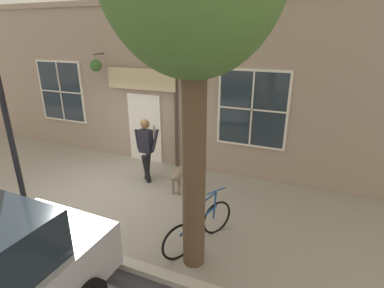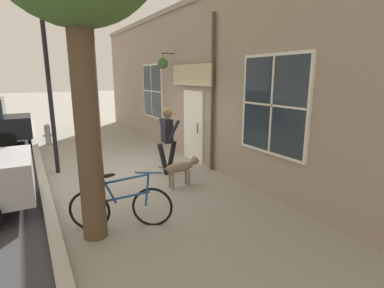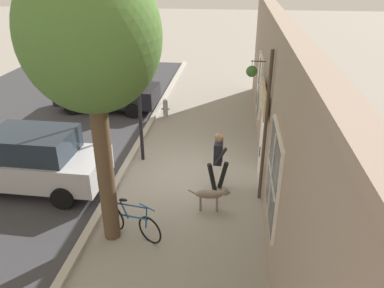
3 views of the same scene
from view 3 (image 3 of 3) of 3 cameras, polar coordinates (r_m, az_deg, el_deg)
name	(u,v)px [view 3 (image 3 of 3)]	position (r m, az deg, el deg)	size (l,w,h in m)	color
ground_plane	(188,175)	(11.47, -0.69, -4.73)	(90.00, 90.00, 0.00)	gray
curb_and_road	(8,164)	(13.44, -26.27, -2.68)	(10.10, 28.00, 0.12)	#B2ADA3
storefront_facade	(272,106)	(10.45, 12.14, 5.71)	(0.95, 18.00, 4.67)	gray
pedestrian_walking	(218,156)	(10.31, 4.03, -1.88)	(0.61, 0.57, 1.74)	black
dog_on_leash	(211,195)	(9.74, 2.95, -7.71)	(1.12, 0.29, 0.68)	#7F6B5B
street_tree_by_curb	(91,41)	(7.46, -15.12, 14.98)	(2.71, 2.44, 6.14)	brown
leaning_bicycle	(131,222)	(9.06, -9.22, -11.61)	(1.59, 0.78, 1.00)	black
parked_car_nearest_curb	(109,90)	(16.74, -12.55, 8.04)	(4.33, 2.00, 1.75)	black
parked_car_mid_block	(30,160)	(11.39, -23.41, -2.25)	(4.33, 2.00, 1.75)	#B7B7BC
street_lamp	(136,57)	(11.28, -8.48, 13.00)	(0.32, 0.32, 5.23)	black
fire_hydrant	(165,108)	(15.69, -4.08, 5.53)	(0.34, 0.20, 0.77)	#99999E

